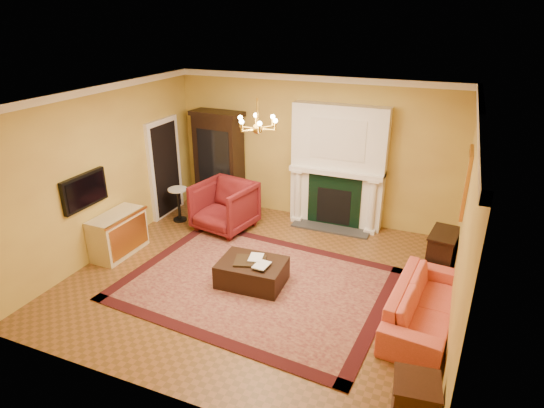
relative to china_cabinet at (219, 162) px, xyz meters
The scene contains 26 objects.
floor 3.41m from the china_cabinet, 50.22° to the right, with size 6.00×5.50×0.02m, color brown.
ceiling 3.79m from the china_cabinet, 50.22° to the right, with size 6.00×5.50×0.02m, color white.
wall_back 2.14m from the china_cabinet, ahead, with size 6.00×0.02×3.00m, color #D7BE4D.
wall_front 5.66m from the china_cabinet, 68.45° to the right, with size 6.00×0.02×3.00m, color #D7BE4D.
wall_left 2.70m from the china_cabinet, 110.61° to the right, with size 0.02×5.50×3.00m, color #D7BE4D.
wall_right 5.68m from the china_cabinet, 26.10° to the right, with size 0.02×5.50×3.00m, color #D7BE4D.
fireplace 2.68m from the china_cabinet, ahead, with size 1.90×0.70×2.50m.
crown_molding 3.20m from the china_cabinet, 36.49° to the right, with size 6.00×5.50×0.12m.
doorway 1.18m from the china_cabinet, 138.12° to the right, with size 0.08×1.05×2.10m.
tv_panel 3.23m from the china_cabinet, 105.77° to the right, with size 0.09×0.95×0.58m.
gilt_mirror 5.19m from the china_cabinet, 12.20° to the right, with size 0.06×0.76×1.05m.
chandelier 3.60m from the china_cabinet, 50.22° to the right, with size 0.63×0.55×0.53m.
oriental_rug 3.58m from the china_cabinet, 52.04° to the right, with size 4.17×3.13×0.02m, color #460F18.
china_cabinet is the anchor object (origin of this frame).
wingback_armchair 1.32m from the china_cabinet, 57.57° to the right, with size 1.06×0.99×1.09m, color maroon.
pedestal_table 1.29m from the china_cabinet, 112.53° to the right, with size 0.41×0.41×0.73m.
commode 2.85m from the china_cabinet, 103.69° to the right, with size 0.50×1.05×0.78m, color beige.
coral_sofa 5.47m from the china_cabinet, 29.69° to the right, with size 2.08×0.61×0.81m, color #E65548.
end_table 6.63m from the china_cabinet, 43.26° to the right, with size 0.45×0.45×0.52m, color #32170D.
console_table 5.05m from the china_cabinet, 14.39° to the right, with size 0.39×0.69×0.77m, color black.
leather_ottoman 3.48m from the china_cabinet, 52.99° to the right, with size 1.05×0.77×0.39m, color black.
ottoman_tray 3.43m from the china_cabinet, 53.48° to the right, with size 0.49×0.38×0.03m, color black.
book_a 3.33m from the china_cabinet, 53.43° to the right, with size 0.22×0.03×0.30m, color gray.
book_b 3.55m from the china_cabinet, 52.51° to the right, with size 0.22×0.02×0.30m, color gray.
topiary_left 2.03m from the china_cabinet, ahead, with size 0.16×0.16×0.42m.
topiary_right 3.49m from the china_cabinet, ahead, with size 0.14×0.14×0.39m.
Camera 1 is at (2.70, -5.99, 4.12)m, focal length 30.00 mm.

